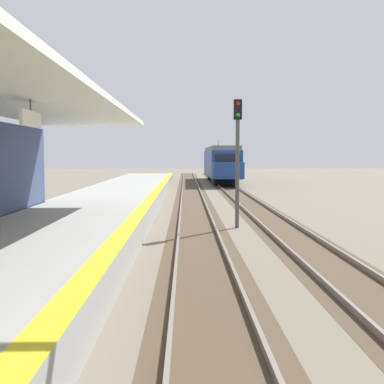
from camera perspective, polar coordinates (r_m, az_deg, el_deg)
station_platform at (r=16.06m, az=-14.98°, el=-4.82°), size 5.00×80.00×0.91m
track_pair_nearest_platform at (r=19.59m, az=0.61°, el=-4.22°), size 2.34×120.00×0.16m
track_pair_middle at (r=19.96m, az=10.44°, el=-4.14°), size 2.34×120.00×0.16m
approaching_train at (r=53.41m, az=3.38°, el=3.49°), size 2.93×19.60×4.76m
rail_signal_post at (r=19.82m, az=5.36°, el=4.98°), size 0.32×0.34×5.20m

